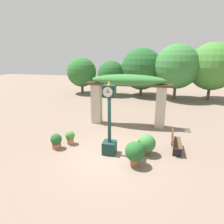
{
  "coord_description": "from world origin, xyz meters",
  "views": [
    {
      "loc": [
        1.8,
        -7.7,
        4.37
      ],
      "look_at": [
        -0.18,
        0.73,
        1.81
      ],
      "focal_mm": 32.0,
      "sensor_mm": 36.0,
      "label": 1
    }
  ],
  "objects_px": {
    "potted_plant_far_left": "(70,137)",
    "park_bench": "(175,142)",
    "pedestal_clock": "(109,124)",
    "potted_plant_near_right": "(135,152)",
    "potted_plant_far_right": "(56,141)",
    "potted_plant_near_left": "(146,144)"
  },
  "relations": [
    {
      "from": "potted_plant_near_left",
      "to": "potted_plant_far_left",
      "type": "height_order",
      "value": "potted_plant_near_left"
    },
    {
      "from": "pedestal_clock",
      "to": "potted_plant_near_right",
      "type": "height_order",
      "value": "pedestal_clock"
    },
    {
      "from": "potted_plant_near_right",
      "to": "potted_plant_far_left",
      "type": "relative_size",
      "value": 1.51
    },
    {
      "from": "potted_plant_near_right",
      "to": "potted_plant_far_right",
      "type": "height_order",
      "value": "potted_plant_near_right"
    },
    {
      "from": "potted_plant_far_right",
      "to": "pedestal_clock",
      "type": "bearing_deg",
      "value": 2.42
    },
    {
      "from": "pedestal_clock",
      "to": "potted_plant_near_left",
      "type": "bearing_deg",
      "value": 9.2
    },
    {
      "from": "pedestal_clock",
      "to": "potted_plant_near_left",
      "type": "relative_size",
      "value": 3.47
    },
    {
      "from": "pedestal_clock",
      "to": "potted_plant_near_left",
      "type": "height_order",
      "value": "pedestal_clock"
    },
    {
      "from": "potted_plant_far_left",
      "to": "potted_plant_near_left",
      "type": "bearing_deg",
      "value": -3.43
    },
    {
      "from": "potted_plant_near_right",
      "to": "potted_plant_far_left",
      "type": "distance_m",
      "value": 3.6
    },
    {
      "from": "potted_plant_far_left",
      "to": "park_bench",
      "type": "distance_m",
      "value": 5.05
    },
    {
      "from": "potted_plant_near_left",
      "to": "potted_plant_near_right",
      "type": "bearing_deg",
      "value": -110.81
    },
    {
      "from": "pedestal_clock",
      "to": "potted_plant_far_right",
      "type": "height_order",
      "value": "pedestal_clock"
    },
    {
      "from": "potted_plant_far_left",
      "to": "potted_plant_near_right",
      "type": "bearing_deg",
      "value": -20.53
    },
    {
      "from": "potted_plant_far_left",
      "to": "park_bench",
      "type": "xyz_separation_m",
      "value": [
        5.03,
        0.44,
        0.05
      ]
    },
    {
      "from": "potted_plant_near_right",
      "to": "park_bench",
      "type": "relative_size",
      "value": 0.78
    },
    {
      "from": "potted_plant_near_right",
      "to": "potted_plant_far_right",
      "type": "xyz_separation_m",
      "value": [
        -3.79,
        0.66,
        -0.21
      ]
    },
    {
      "from": "potted_plant_near_left",
      "to": "park_bench",
      "type": "bearing_deg",
      "value": 27.66
    },
    {
      "from": "potted_plant_near_left",
      "to": "potted_plant_far_right",
      "type": "relative_size",
      "value": 1.29
    },
    {
      "from": "potted_plant_near_left",
      "to": "potted_plant_far_right",
      "type": "height_order",
      "value": "potted_plant_near_left"
    },
    {
      "from": "park_bench",
      "to": "pedestal_clock",
      "type": "bearing_deg",
      "value": 107.82
    },
    {
      "from": "potted_plant_near_right",
      "to": "potted_plant_far_right",
      "type": "bearing_deg",
      "value": 170.09
    }
  ]
}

